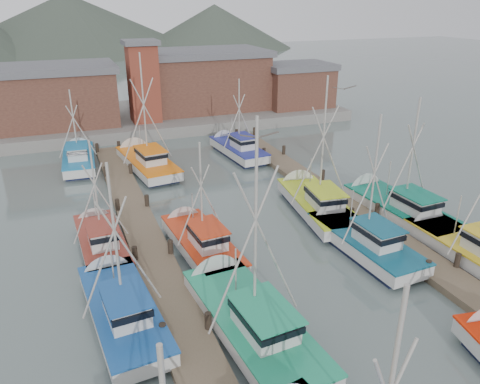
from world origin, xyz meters
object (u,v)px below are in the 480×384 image
object	(u,v)px
boat_8	(199,241)
boat_12	(146,161)
lookout_tower	(143,81)
boat_4	(246,316)

from	to	relation	value
boat_8	boat_12	xyz separation A→B (m)	(-0.20, 15.52, 0.01)
boat_8	boat_12	bearing A→B (deg)	86.28
lookout_tower	boat_4	distance (m)	35.58
lookout_tower	boat_4	world-z (taller)	boat_4
lookout_tower	boat_8	xyz separation A→B (m)	(-2.24, -27.71, -4.87)
boat_12	lookout_tower	bearing A→B (deg)	71.00
lookout_tower	boat_8	world-z (taller)	lookout_tower
boat_8	boat_4	bearing A→B (deg)	-94.77
boat_4	boat_12	bearing A→B (deg)	85.52
boat_4	lookout_tower	bearing A→B (deg)	81.42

